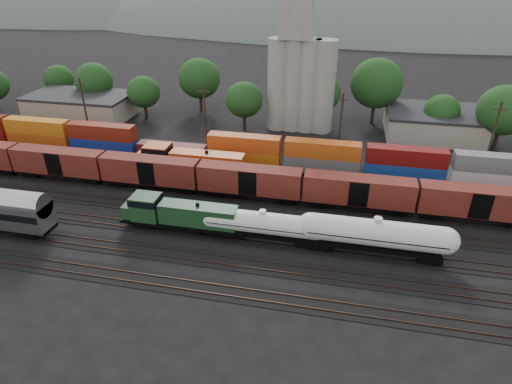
% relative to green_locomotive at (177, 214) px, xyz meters
% --- Properties ---
extents(ground, '(600.00, 600.00, 0.00)m').
position_rel_green_locomotive_xyz_m(ground, '(7.33, 5.00, -2.52)').
color(ground, black).
extents(tracks, '(180.00, 33.20, 0.20)m').
position_rel_green_locomotive_xyz_m(tracks, '(7.33, 5.00, -2.48)').
color(tracks, black).
rests_on(tracks, ground).
extents(green_locomotive, '(16.69, 2.94, 4.42)m').
position_rel_green_locomotive_xyz_m(green_locomotive, '(0.00, 0.00, 0.00)').
color(green_locomotive, black).
rests_on(green_locomotive, ground).
extents(tank_car_a, '(15.93, 2.85, 4.17)m').
position_rel_green_locomotive_xyz_m(tank_car_a, '(11.23, 0.00, -0.03)').
color(tank_car_a, silver).
rests_on(tank_car_a, ground).
extents(tank_car_b, '(18.56, 3.32, 4.86)m').
position_rel_green_locomotive_xyz_m(tank_car_b, '(24.78, 0.00, 0.35)').
color(tank_car_b, silver).
rests_on(tank_car_b, ground).
extents(orange_locomotive, '(19.71, 3.28, 4.93)m').
position_rel_green_locomotive_xyz_m(orange_locomotive, '(-4.01, 15.00, 0.27)').
color(orange_locomotive, black).
rests_on(orange_locomotive, ground).
extents(boxcar_string, '(169.00, 2.90, 4.20)m').
position_rel_green_locomotive_xyz_m(boxcar_string, '(7.34, 10.00, 0.59)').
color(boxcar_string, black).
rests_on(boxcar_string, ground).
extents(container_wall, '(165.96, 2.60, 5.80)m').
position_rel_green_locomotive_xyz_m(container_wall, '(-3.49, 20.00, 0.39)').
color(container_wall, black).
rests_on(container_wall, ground).
extents(grain_silo, '(13.40, 5.00, 29.00)m').
position_rel_green_locomotive_xyz_m(grain_silo, '(10.62, 41.00, 8.73)').
color(grain_silo, gray).
rests_on(grain_silo, ground).
extents(industrial_sheds, '(119.38, 17.26, 5.10)m').
position_rel_green_locomotive_xyz_m(industrial_sheds, '(13.96, 40.25, 0.03)').
color(industrial_sheds, '#9E937F').
rests_on(industrial_sheds, ground).
extents(tree_band, '(171.75, 20.75, 14.17)m').
position_rel_green_locomotive_xyz_m(tree_band, '(14.82, 44.54, 5.13)').
color(tree_band, black).
rests_on(tree_band, ground).
extents(utility_poles, '(122.20, 0.36, 12.00)m').
position_rel_green_locomotive_xyz_m(utility_poles, '(7.33, 27.00, 3.69)').
color(utility_poles, black).
rests_on(utility_poles, ground).
extents(distant_hills, '(860.00, 286.00, 130.00)m').
position_rel_green_locomotive_xyz_m(distant_hills, '(31.25, 265.00, -23.09)').
color(distant_hills, '#59665B').
rests_on(distant_hills, ground).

